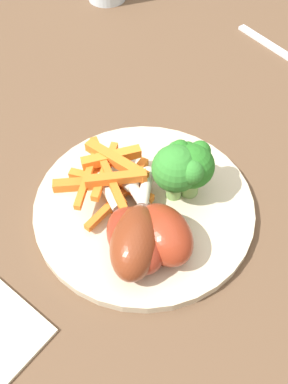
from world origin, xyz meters
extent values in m
plane|color=gray|center=(0.00, 0.00, 0.00)|extent=(6.00, 6.00, 0.00)
cube|color=brown|center=(0.00, 0.00, 0.69)|extent=(1.01, 0.85, 0.03)
cylinder|color=#443122|center=(0.44, -0.37, 0.34)|extent=(0.06, 0.06, 0.67)
cylinder|color=beige|center=(-0.03, 0.04, 0.71)|extent=(0.25, 0.25, 0.01)
cylinder|color=#7BA458|center=(-0.04, -0.02, 0.73)|extent=(0.02, 0.02, 0.03)
sphere|color=#267021|center=(-0.04, -0.02, 0.76)|extent=(0.05, 0.05, 0.05)
sphere|color=#267021|center=(-0.03, -0.02, 0.77)|extent=(0.02, 0.02, 0.02)
sphere|color=#267021|center=(-0.03, -0.03, 0.77)|extent=(0.02, 0.02, 0.02)
sphere|color=#267021|center=(-0.02, -0.02, 0.76)|extent=(0.02, 0.02, 0.02)
sphere|color=#267021|center=(-0.02, -0.02, 0.76)|extent=(0.02, 0.02, 0.02)
sphere|color=#267021|center=(-0.04, -0.04, 0.76)|extent=(0.02, 0.02, 0.02)
sphere|color=#267021|center=(-0.02, -0.01, 0.77)|extent=(0.02, 0.02, 0.02)
cylinder|color=#84B65F|center=(-0.04, 0.00, 0.73)|extent=(0.02, 0.02, 0.03)
sphere|color=#307F2C|center=(-0.04, 0.00, 0.76)|extent=(0.05, 0.05, 0.05)
sphere|color=#307F2C|center=(-0.02, -0.01, 0.77)|extent=(0.02, 0.02, 0.02)
sphere|color=#307F2C|center=(-0.05, -0.01, 0.77)|extent=(0.03, 0.03, 0.03)
sphere|color=#307F2C|center=(-0.04, -0.02, 0.77)|extent=(0.02, 0.02, 0.02)
cube|color=orange|center=(0.01, 0.06, 0.72)|extent=(0.07, 0.08, 0.01)
cube|color=orange|center=(0.00, 0.06, 0.74)|extent=(0.11, 0.01, 0.01)
cube|color=orange|center=(0.01, 0.06, 0.74)|extent=(0.07, 0.06, 0.01)
cube|color=orange|center=(-0.02, 0.06, 0.73)|extent=(0.05, 0.09, 0.01)
cube|color=orange|center=(-0.01, 0.05, 0.73)|extent=(0.08, 0.06, 0.01)
cube|color=orange|center=(-0.01, 0.04, 0.72)|extent=(0.06, 0.07, 0.01)
cube|color=orange|center=(0.00, 0.06, 0.73)|extent=(0.08, 0.02, 0.01)
cube|color=orange|center=(0.01, 0.07, 0.72)|extent=(0.05, 0.11, 0.01)
cube|color=orange|center=(0.01, 0.08, 0.74)|extent=(0.08, 0.06, 0.01)
cube|color=orange|center=(0.02, 0.05, 0.74)|extent=(0.02, 0.07, 0.01)
cube|color=orange|center=(-0.01, 0.06, 0.75)|extent=(0.03, 0.07, 0.01)
cube|color=orange|center=(0.01, 0.05, 0.75)|extent=(0.08, 0.05, 0.01)
cylinder|color=#631B0E|center=(-0.09, 0.04, 0.72)|extent=(0.05, 0.05, 0.00)
ellipsoid|color=maroon|center=(-0.09, 0.04, 0.74)|extent=(0.08, 0.06, 0.05)
cylinder|color=beige|center=(-0.04, 0.04, 0.74)|extent=(0.04, 0.01, 0.01)
sphere|color=silver|center=(-0.02, 0.04, 0.74)|extent=(0.02, 0.02, 0.02)
cylinder|color=#5E180F|center=(-0.09, 0.07, 0.72)|extent=(0.05, 0.05, 0.00)
ellipsoid|color=maroon|center=(-0.09, 0.07, 0.74)|extent=(0.08, 0.05, 0.04)
cylinder|color=beige|center=(-0.02, 0.07, 0.73)|extent=(0.04, 0.01, 0.01)
sphere|color=silver|center=(0.00, 0.07, 0.73)|extent=(0.02, 0.02, 0.02)
cylinder|color=#501C0E|center=(-0.09, 0.07, 0.72)|extent=(0.04, 0.04, 0.00)
ellipsoid|color=maroon|center=(-0.09, 0.07, 0.74)|extent=(0.10, 0.09, 0.05)
cylinder|color=beige|center=(-0.03, 0.03, 0.74)|extent=(0.04, 0.03, 0.01)
sphere|color=silver|center=(-0.02, 0.02, 0.74)|extent=(0.02, 0.02, 0.02)
cube|color=silver|center=(0.15, -0.29, 0.71)|extent=(0.19, 0.05, 0.00)
camera|label=1|loc=(-0.29, 0.15, 1.10)|focal=39.45mm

